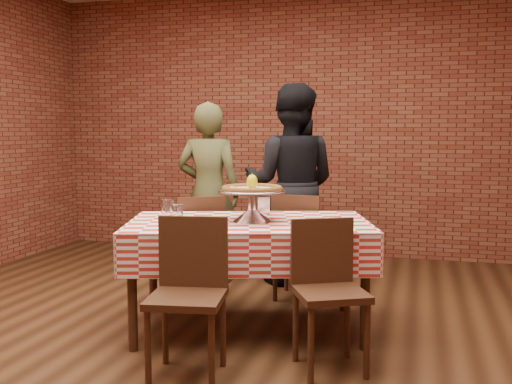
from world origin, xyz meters
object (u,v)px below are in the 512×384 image
table (249,276)px  diner_black (291,185)px  condiment_caddy (262,205)px  chair_near_left (187,300)px  pizza (252,190)px  chair_far_right (300,246)px  water_glass_left (177,215)px  diner_olive (209,193)px  chair_near_right (330,297)px  water_glass_right (168,209)px  pizza_stand (252,206)px  chair_far_left (196,247)px

table → diner_black: bearing=89.6°
condiment_caddy → chair_near_left: 1.29m
pizza → chair_far_right: (0.17, 0.85, -0.54)m
water_glass_left → chair_far_right: bearing=62.2°
water_glass_left → diner_olive: diner_olive is taller
pizza → diner_olive: bearing=122.3°
table → water_glass_left: (-0.41, -0.29, 0.45)m
chair_near_left → table: bearing=74.3°
chair_near_left → chair_far_right: size_ratio=1.02×
chair_near_right → chair_far_right: bearing=81.3°
condiment_caddy → diner_olive: 1.09m
water_glass_right → chair_near_left: water_glass_right is taller
water_glass_right → diner_black: size_ratio=0.07×
chair_near_right → diner_olive: bearing=101.7°
pizza_stand → chair_near_right: pizza_stand is taller
pizza → chair_near_left: 1.03m
water_glass_left → chair_far_right: 1.34m
water_glass_left → chair_far_right: size_ratio=0.15×
table → diner_olive: size_ratio=0.99×
pizza_stand → diner_olive: bearing=122.3°
chair_far_left → condiment_caddy: bearing=123.7°
table → chair_far_right: chair_far_right is taller
condiment_caddy → pizza: bearing=-121.6°
table → chair_near_left: bearing=-96.8°
condiment_caddy → chair_near_left: condiment_caddy is taller
pizza_stand → chair_near_left: size_ratio=0.54×
table → diner_olive: bearing=121.5°
pizza → chair_near_left: (-0.13, -0.87, -0.53)m
chair_near_right → diner_black: bearing=82.3°
condiment_caddy → diner_olive: size_ratio=0.08×
pizza → diner_olive: size_ratio=0.26×
chair_far_left → chair_far_right: chair_far_right is taller
diner_olive → chair_near_right: bearing=125.0°
table → condiment_caddy: (0.00, 0.35, 0.45)m
pizza_stand → condiment_caddy: size_ratio=3.61×
chair_near_left → chair_far_left: chair_near_left is taller
condiment_caddy → chair_near_right: 1.19m
water_glass_left → chair_near_left: water_glass_left is taller
pizza_stand → diner_olive: size_ratio=0.29×
table → pizza: 0.60m
pizza → condiment_caddy: size_ratio=3.17×
chair_far_right → table: bearing=80.3°
pizza → chair_near_left: size_ratio=0.47×
pizza → diner_black: bearing=90.7°
condiment_caddy → chair_far_left: condiment_caddy is taller
water_glass_right → pizza: bearing=3.8°
chair_far_right → diner_black: diner_black is taller
pizza_stand → pizza: size_ratio=1.14×
pizza_stand → pizza: bearing=-135.0°
pizza_stand → water_glass_right: pizza_stand is taller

